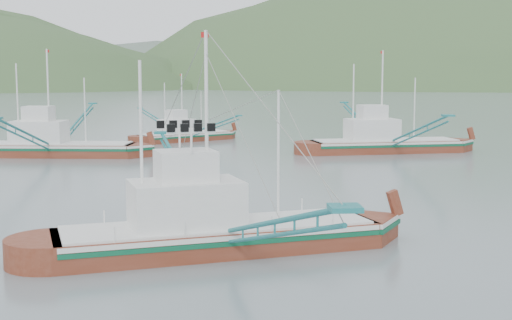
{
  "coord_description": "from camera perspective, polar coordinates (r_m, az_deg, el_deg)",
  "views": [
    {
      "loc": [
        -2.73,
        -31.88,
        7.82
      ],
      "look_at": [
        0.0,
        6.0,
        3.2
      ],
      "focal_mm": 50.0,
      "sensor_mm": 36.0,
      "label": 1
    }
  ],
  "objects": [
    {
      "name": "bg_boat_left",
      "position": [
        70.34,
        -15.95,
        1.62
      ],
      "size": [
        15.23,
        26.84,
        10.9
      ],
      "rotation": [
        0.0,
        0.0,
        -0.12
      ],
      "color": "maroon",
      "rests_on": "ground"
    },
    {
      "name": "ground",
      "position": [
        32.94,
        0.76,
        -6.8
      ],
      "size": [
        1200.0,
        1200.0,
        0.0
      ],
      "primitive_type": "plane",
      "color": "slate",
      "rests_on": "ground"
    },
    {
      "name": "main_boat",
      "position": [
        31.4,
        -3.36,
        -3.86
      ],
      "size": [
        14.69,
        25.26,
        10.41
      ],
      "rotation": [
        0.0,
        0.0,
        0.25
      ],
      "color": "maroon",
      "rests_on": "ground"
    },
    {
      "name": "ridge_distant",
      "position": [
        592.84,
        -0.96,
        6.17
      ],
      "size": [
        960.0,
        400.0,
        240.0
      ],
      "primitive_type": "ellipsoid",
      "color": "slate",
      "rests_on": "ground"
    },
    {
      "name": "bg_boat_right",
      "position": [
        72.06,
        10.2,
        1.91
      ],
      "size": [
        15.2,
        26.76,
        10.87
      ],
      "rotation": [
        0.0,
        0.0,
        0.12
      ],
      "color": "maroon",
      "rests_on": "ground"
    },
    {
      "name": "bg_boat_far",
      "position": [
        83.3,
        -5.75,
        2.75
      ],
      "size": [
        15.02,
        18.75,
        8.43
      ],
      "rotation": [
        0.0,
        0.0,
        0.6
      ],
      "color": "maroon",
      "rests_on": "ground"
    }
  ]
}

